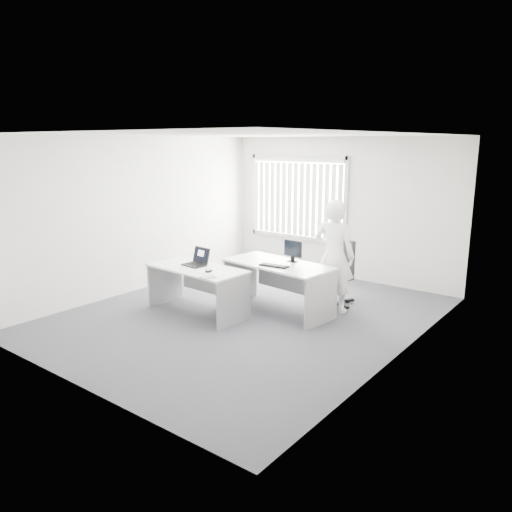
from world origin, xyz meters
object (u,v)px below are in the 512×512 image
Objects in this scene: person at (334,256)px; desk_near at (197,280)px; office_chair at (336,284)px; monitor at (293,251)px; desk_far at (278,277)px; laptop at (194,257)px.

desk_near is at bearing 31.13° from person.
office_chair reaches higher than desk_near.
monitor reaches higher than office_chair.
person is at bearing 39.85° from monitor.
person reaches higher than desk_near.
desk_far is 1.69× the size of office_chair.
desk_near is 0.91× the size of desk_far.
desk_far is 1.11m from office_chair.
office_chair is 0.69m from person.
desk_far is 0.48m from monitor.
monitor is (-0.41, -0.71, 0.64)m from office_chair.
office_chair is at bearing 66.75° from monitor.
office_chair is 1.05m from monitor.
desk_near is 0.37m from laptop.
laptop is at bearing -133.83° from monitor.
person reaches higher than monitor.
laptop is (-1.78, -1.36, -0.02)m from person.
person is at bearing -48.37° from office_chair.
desk_near is 2.22m from person.
office_chair is at bearing -77.94° from person.
laptop is (-1.64, -1.72, 0.55)m from office_chair.
laptop is 1.59m from monitor.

